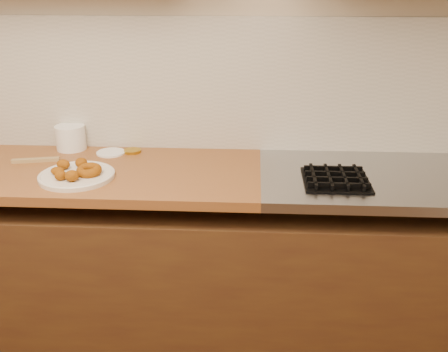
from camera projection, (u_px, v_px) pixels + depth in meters
The scene contains 12 objects.
wall_back at pixel (150, 50), 2.33m from camera, with size 4.00×0.02×2.70m, color #BBA88C.
base_cabinet at pixel (149, 274), 2.40m from camera, with size 3.60×0.60×0.77m, color #4B2F15.
stovetop at pixel (418, 180), 2.16m from camera, with size 1.30×0.62×0.04m, color #9EA0A5.
backsplash at pixel (152, 84), 2.38m from camera, with size 3.60×0.02×0.60m, color #B9B3A5.
burner_grates at pixel (419, 180), 2.07m from camera, with size 0.91×0.26×0.03m.
donut_plate at pixel (77, 176), 2.12m from camera, with size 0.30×0.30×0.02m, color silver.
ring_donut at pixel (89, 170), 2.11m from camera, with size 0.10×0.10×0.04m, color #854100.
fried_dough_chunks at pixel (68, 169), 2.11m from camera, with size 0.15×0.21×0.05m.
plastic_tub at pixel (71, 137), 2.44m from camera, with size 0.14×0.14×0.11m, color white.
tub_lid at pixel (111, 153), 2.40m from camera, with size 0.13×0.13×0.01m, color white.
brass_jar_lid at pixel (133, 151), 2.41m from camera, with size 0.08×0.08×0.01m, color #B8901E.
wooden_utensil at pixel (36, 160), 2.30m from camera, with size 0.20×0.02×0.02m, color #9C804D.
Camera 1 is at (0.46, -0.35, 1.70)m, focal length 42.00 mm.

